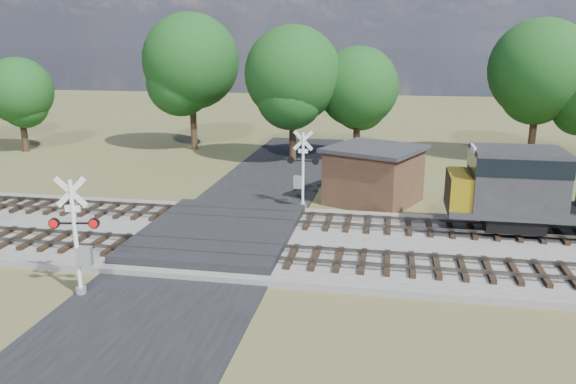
# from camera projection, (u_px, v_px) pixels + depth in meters

# --- Properties ---
(ground) EXTENTS (160.00, 160.00, 0.00)m
(ground) POSITION_uv_depth(u_px,v_px,m) (216.00, 243.00, 26.52)
(ground) COLOR #4D4F2A
(ground) RESTS_ON ground
(ballast_bed) EXTENTS (140.00, 10.00, 0.30)m
(ballast_bed) POSITION_uv_depth(u_px,v_px,m) (433.00, 250.00, 25.22)
(ballast_bed) COLOR gray
(ballast_bed) RESTS_ON ground
(road) EXTENTS (7.00, 60.00, 0.08)m
(road) POSITION_uv_depth(u_px,v_px,m) (216.00, 242.00, 26.51)
(road) COLOR black
(road) RESTS_ON ground
(crossing_panel) EXTENTS (7.00, 9.00, 0.62)m
(crossing_panel) POSITION_uv_depth(u_px,v_px,m) (219.00, 233.00, 26.91)
(crossing_panel) COLOR #262628
(crossing_panel) RESTS_ON ground
(track_near) EXTENTS (140.00, 2.60, 0.33)m
(track_near) POSITION_uv_depth(u_px,v_px,m) (272.00, 254.00, 23.97)
(track_near) COLOR black
(track_near) RESTS_ON ballast_bed
(track_far) EXTENTS (140.00, 2.60, 0.33)m
(track_far) POSITION_uv_depth(u_px,v_px,m) (292.00, 219.00, 28.72)
(track_far) COLOR black
(track_far) RESTS_ON ballast_bed
(crossing_signal_near) EXTENTS (1.84, 0.48, 4.59)m
(crossing_signal_near) POSITION_uv_depth(u_px,v_px,m) (79.00, 247.00, 20.54)
(crossing_signal_near) COLOR silver
(crossing_signal_near) RESTS_ON ground
(crossing_signal_far) EXTENTS (1.82, 0.39, 4.50)m
(crossing_signal_far) POSITION_uv_depth(u_px,v_px,m) (301.00, 176.00, 31.60)
(crossing_signal_far) COLOR silver
(crossing_signal_far) RESTS_ON ground
(equipment_shed) EXTENTS (6.50, 6.50, 3.35)m
(equipment_shed) POSITION_uv_depth(u_px,v_px,m) (374.00, 175.00, 32.82)
(equipment_shed) COLOR #412E1C
(equipment_shed) RESTS_ON ground
(treeline) EXTENTS (84.54, 11.82, 11.74)m
(treeline) POSITION_uv_depth(u_px,v_px,m) (414.00, 74.00, 42.91)
(treeline) COLOR black
(treeline) RESTS_ON ground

